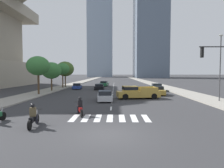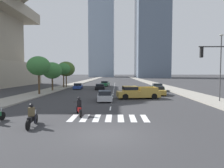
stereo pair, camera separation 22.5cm
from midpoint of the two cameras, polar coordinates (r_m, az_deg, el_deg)
ground_plane at (r=11.08m, az=-1.23°, el=-14.54°), size 800.00×800.00×0.00m
sidewalk_east at (r=42.33m, az=17.46°, el=-1.40°), size 4.00×260.00×0.15m
sidewalk_west at (r=42.61m, az=-15.91°, el=-1.34°), size 4.00×260.00×0.15m
crosswalk_near at (r=14.86m, az=-0.52°, el=-9.91°), size 5.85×2.47×0.01m
lane_divider_center at (r=42.60m, az=0.75°, el=-1.32°), size 0.14×50.00×0.01m
motorcycle_lead at (r=13.45m, az=-21.90°, el=-9.02°), size 0.70×2.20×1.49m
motorcycle_trailing at (r=15.95m, az=-9.27°, el=-6.92°), size 1.01×2.14×1.49m
pickup_truck at (r=25.98m, az=7.29°, el=-2.47°), size 5.78×2.80×1.67m
sedan_silver_0 at (r=24.00m, az=-1.93°, el=-3.50°), size 2.06×4.72×1.23m
sedan_green_1 at (r=50.15m, az=-1.93°, el=0.07°), size 2.20×4.85×1.31m
sedan_black_2 at (r=39.91m, az=-3.38°, el=-0.84°), size 2.00×4.57×1.18m
sedan_green_3 at (r=37.89m, az=13.30°, el=-1.03°), size 2.04×4.86×1.35m
sedan_blue_4 at (r=42.19m, az=-9.76°, el=-0.64°), size 2.13×4.58×1.23m
sedan_gold_5 at (r=31.17m, az=13.57°, el=-1.95°), size 2.05×4.44×1.33m
street_lamp_east at (r=25.70m, az=29.39°, el=5.46°), size 0.50×0.24×7.64m
street_tree_nearest at (r=32.02m, az=-20.45°, el=4.96°), size 3.47×3.47×5.81m
street_tree_second at (r=37.85m, az=-16.92°, el=3.78°), size 3.60×3.60×5.23m
street_tree_third at (r=45.28m, az=-13.84°, el=4.31°), size 3.06×3.06×5.48m
street_tree_fourth at (r=47.44m, az=-13.13°, el=4.30°), size 4.11×4.11×5.94m
office_tower_left_skyline at (r=179.87m, az=-2.86°, el=18.42°), size 20.70×27.63×113.74m
office_tower_center_skyline at (r=151.37m, az=11.54°, el=21.23°), size 21.44×29.20×101.67m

